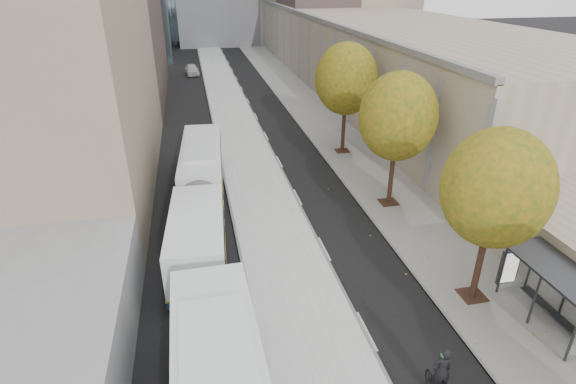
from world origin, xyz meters
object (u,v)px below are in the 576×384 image
object	(u,v)px
bus_far	(201,192)
cyclist	(439,382)
distant_car	(192,70)
bus_shelter	(561,278)

from	to	relation	value
bus_far	cyclist	size ratio (longest dim) A/B	7.45
bus_far	cyclist	world-z (taller)	bus_far
cyclist	distant_car	size ratio (longest dim) A/B	0.55
bus_shelter	bus_far	world-z (taller)	bus_far
cyclist	bus_far	bearing A→B (deg)	119.36
distant_car	bus_shelter	bearing A→B (deg)	-81.37
bus_shelter	cyclist	xyz separation A→B (m)	(-6.27, -2.47, -1.34)
bus_shelter	cyclist	bearing A→B (deg)	-158.51
cyclist	distant_car	bearing A→B (deg)	100.35
bus_far	cyclist	distance (m)	15.98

